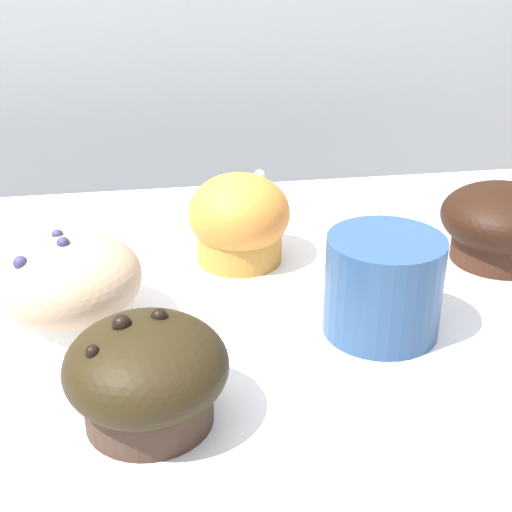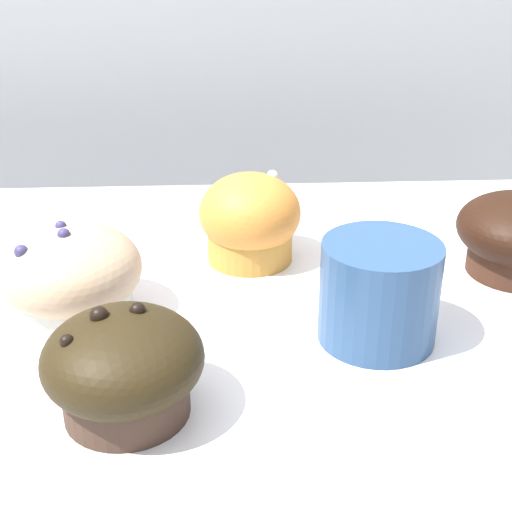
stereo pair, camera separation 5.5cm
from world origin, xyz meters
name	(u,v)px [view 1 (the left image)]	position (x,y,z in m)	size (l,w,h in m)	color
wall_back	(131,151)	(0.00, 0.60, 0.90)	(3.20, 0.10, 1.80)	#B2B7BC
muffin_front_center	(503,224)	(0.33, 0.08, 0.98)	(0.11, 0.11, 0.07)	#392015
muffin_back_left	(239,221)	(0.10, 0.12, 0.98)	(0.09, 0.09, 0.08)	#BF8234
muffin_back_right	(147,374)	(0.01, -0.10, 0.97)	(0.10, 0.10, 0.07)	#422E23
muffin_front_left	(70,285)	(-0.04, 0.03, 0.97)	(0.11, 0.11, 0.08)	silver
coffee_cup	(383,282)	(0.19, -0.01, 0.98)	(0.09, 0.13, 0.08)	navy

